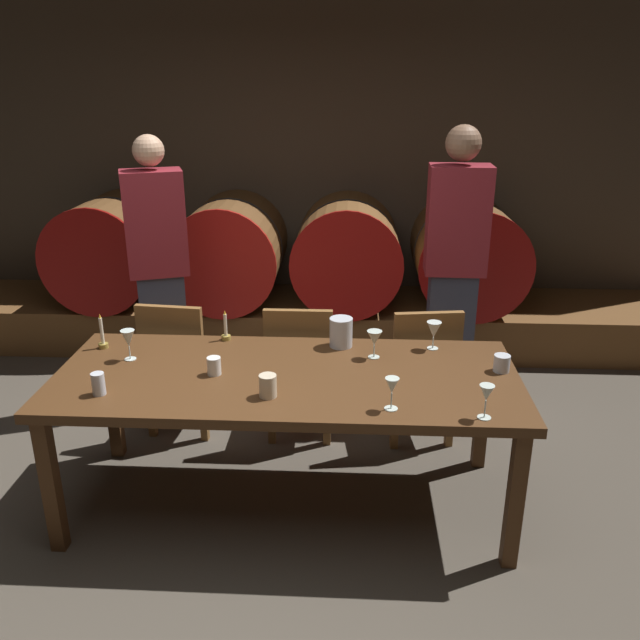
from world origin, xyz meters
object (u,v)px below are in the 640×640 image
(guest_left, at_px, (159,271))
(pitcher, at_px, (341,332))
(wine_glass_left, at_px, (374,339))
(wine_glass_center, at_px, (392,387))
(wine_barrel_far_left, at_px, (113,248))
(dining_table, at_px, (287,386))
(cup_far_left, at_px, (98,384))
(cup_far_right, at_px, (502,363))
(cup_center_left, at_px, (214,366))
(wine_glass_far_left, at_px, (128,339))
(wine_barrel_center_right, at_px, (347,252))
(chair_right, at_px, (422,367))
(cup_center_right, at_px, (268,386))
(candle_left, at_px, (103,339))
(wine_glass_far_right, at_px, (486,394))
(guest_right, at_px, (454,269))
(chair_left, at_px, (179,360))
(wine_glass_right, at_px, (434,330))
(wine_barrel_far_right, at_px, (467,253))
(wine_barrel_center_left, at_px, (231,250))
(chair_center, at_px, (300,365))
(candle_right, at_px, (226,332))

(guest_left, xyz_separation_m, pitcher, (1.22, -0.80, -0.09))
(wine_glass_left, distance_m, wine_glass_center, 0.56)
(wine_barrel_far_left, relative_size, dining_table, 0.42)
(cup_far_left, height_order, cup_far_right, cup_far_left)
(dining_table, bearing_deg, cup_center_left, -176.20)
(wine_glass_far_left, distance_m, wine_glass_left, 1.27)
(wine_barrel_center_right, bearing_deg, wine_glass_center, -84.86)
(chair_right, height_order, cup_center_right, chair_right)
(wine_barrel_center_right, relative_size, guest_left, 0.53)
(candle_left, relative_size, pitcher, 1.22)
(dining_table, height_order, wine_glass_far_left, wine_glass_far_left)
(wine_glass_far_left, distance_m, wine_glass_far_right, 1.80)
(guest_right, height_order, pitcher, guest_right)
(cup_far_left, bearing_deg, wine_glass_left, 20.80)
(chair_right, distance_m, cup_center_right, 1.27)
(chair_left, bearing_deg, dining_table, 141.65)
(wine_glass_left, bearing_deg, cup_center_left, -162.74)
(candle_left, relative_size, wine_glass_right, 1.28)
(wine_barrel_far_right, relative_size, dining_table, 0.42)
(wine_barrel_center_left, xyz_separation_m, cup_center_left, (0.33, -2.26, 0.01))
(wine_glass_right, bearing_deg, wine_glass_far_right, -79.33)
(wine_barrel_center_left, bearing_deg, chair_center, -65.98)
(candle_left, bearing_deg, wine_barrel_far_right, 41.14)
(wine_barrel_center_right, distance_m, wine_glass_left, 2.02)
(wine_barrel_far_left, relative_size, candle_left, 4.87)
(cup_center_right, bearing_deg, wine_barrel_center_right, 82.46)
(cup_center_left, bearing_deg, wine_glass_right, 18.81)
(wine_barrel_center_left, distance_m, chair_right, 2.12)
(wine_glass_center, bearing_deg, guest_left, 134.18)
(wine_glass_far_left, relative_size, wine_glass_left, 1.09)
(dining_table, bearing_deg, wine_barrel_center_left, 106.91)
(wine_barrel_far_left, relative_size, chair_right, 1.09)
(chair_center, xyz_separation_m, cup_far_right, (1.06, -0.61, 0.31))
(wine_glass_center, distance_m, wine_glass_right, 0.74)
(wine_barrel_center_right, relative_size, wine_glass_far_left, 5.91)
(candle_right, xyz_separation_m, wine_glass_far_right, (1.28, -0.81, 0.07))
(pitcher, bearing_deg, wine_glass_right, -1.27)
(wine_barrel_center_left, bearing_deg, wine_glass_far_right, -59.05)
(wine_barrel_far_left, relative_size, wine_glass_center, 6.33)
(wine_glass_right, relative_size, cup_far_right, 1.78)
(wine_glass_far_left, xyz_separation_m, wine_glass_left, (1.26, 0.09, -0.01))
(cup_far_left, xyz_separation_m, cup_center_left, (0.49, 0.24, -0.01))
(wine_glass_left, bearing_deg, dining_table, -153.01)
(wine_glass_far_left, bearing_deg, guest_left, 97.10)
(guest_left, relative_size, cup_center_right, 16.87)
(wine_glass_left, bearing_deg, chair_left, 157.21)
(wine_glass_center, bearing_deg, candle_left, 158.23)
(wine_barrel_far_right, bearing_deg, cup_center_left, -125.00)
(candle_left, distance_m, wine_glass_left, 1.46)
(wine_glass_center, distance_m, cup_center_left, 0.91)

